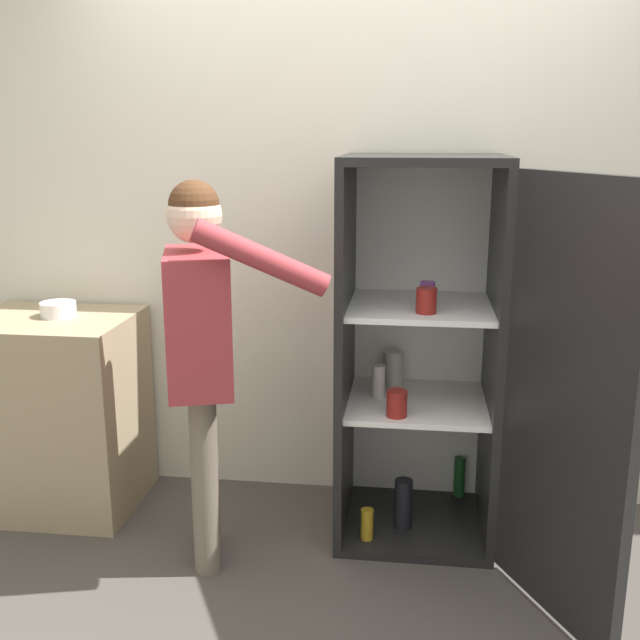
{
  "coord_description": "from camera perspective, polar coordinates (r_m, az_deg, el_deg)",
  "views": [
    {
      "loc": [
        0.27,
        -2.44,
        1.71
      ],
      "look_at": [
        -0.13,
        0.62,
        0.94
      ],
      "focal_mm": 42.0,
      "sensor_mm": 36.0,
      "label": 1
    }
  ],
  "objects": [
    {
      "name": "ground_plane",
      "position": [
        2.99,
        0.94,
        -20.77
      ],
      "size": [
        12.0,
        12.0,
        0.0
      ],
      "primitive_type": "plane",
      "color": "#4C4742"
    },
    {
      "name": "counter",
      "position": [
        3.7,
        -19.4,
        -6.63
      ],
      "size": [
        0.73,
        0.59,
        0.9
      ],
      "color": "tan",
      "rests_on": "ground_plane"
    },
    {
      "name": "bowl",
      "position": [
        3.57,
        -19.33,
        0.78
      ],
      "size": [
        0.16,
        0.16,
        0.07
      ],
      "color": "white",
      "rests_on": "counter"
    },
    {
      "name": "wall_back",
      "position": [
        3.46,
        2.85,
        6.84
      ],
      "size": [
        7.0,
        0.06,
        2.55
      ],
      "color": "silver",
      "rests_on": "ground_plane"
    },
    {
      "name": "person",
      "position": [
        2.9,
        -9.03,
        -0.81
      ],
      "size": [
        0.7,
        0.54,
        1.55
      ],
      "color": "#726656",
      "rests_on": "ground_plane"
    },
    {
      "name": "refrigerator",
      "position": [
        3.11,
        9.58,
        -3.07
      ],
      "size": [
        1.0,
        1.21,
        1.62
      ],
      "color": "black",
      "rests_on": "ground_plane"
    }
  ]
}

